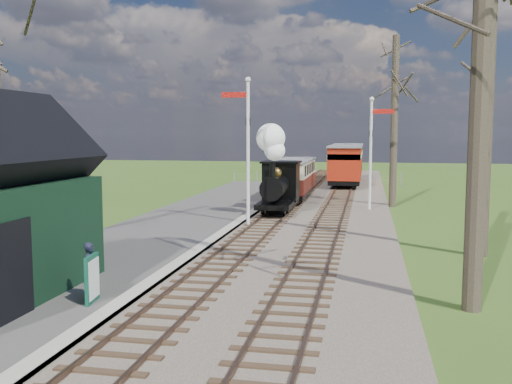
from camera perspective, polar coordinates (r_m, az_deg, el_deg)
distant_hills at (r=74.30m, az=8.67°, el=-9.85°), size 114.40×48.00×22.02m
ballast_bed at (r=29.48m, az=5.43°, el=-1.68°), size 8.00×60.00×0.10m
track_near at (r=29.63m, az=2.93°, el=-1.52°), size 1.60×60.00×0.15m
track_far at (r=29.38m, az=7.95°, el=-1.64°), size 1.60×60.00×0.15m
platform at (r=22.76m, az=-8.77°, el=-3.86°), size 5.00×44.00×0.20m
coping_strip at (r=22.09m, az=-3.13°, el=-4.08°), size 0.40×44.00×0.21m
semaphore_near at (r=23.60m, az=-0.97°, el=5.15°), size 1.22×0.24×6.22m
semaphore_far at (r=29.09m, az=11.55°, el=4.65°), size 1.22×0.24×5.72m
bare_trees at (r=17.46m, az=1.77°, el=10.08°), size 15.51×22.39×12.00m
fence_line at (r=43.39m, az=5.95°, el=1.42°), size 12.60×0.08×1.00m
locomotive at (r=26.88m, az=2.13°, el=1.65°), size 1.67×3.89×4.17m
coach at (r=32.89m, az=3.79°, el=1.53°), size 1.94×6.67×2.05m
red_carriage_a at (r=41.34m, az=8.92°, el=2.72°), size 2.34×5.79×2.46m
red_carriage_b at (r=46.83m, az=9.18°, el=3.09°), size 2.34×5.79×2.46m
sign_board at (r=13.27m, az=-16.06°, el=-8.33°), size 0.19×0.73×1.07m
bench at (r=13.54m, az=-23.49°, el=-8.89°), size 0.46×1.49×0.85m
person at (r=13.55m, az=-16.16°, el=-7.55°), size 0.41×0.53×1.29m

